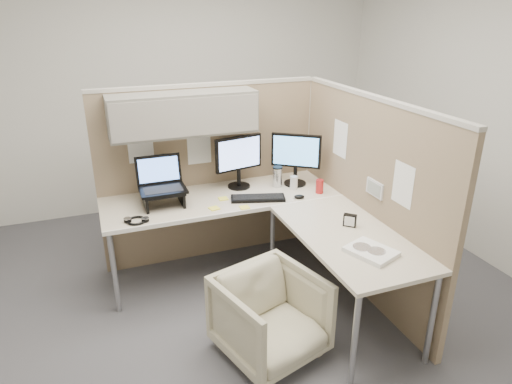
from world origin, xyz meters
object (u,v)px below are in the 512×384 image
object	(u,v)px
office_chair	(270,313)
monitor_left	(239,158)
desk	(264,216)
keyboard	(258,198)

from	to	relation	value
office_chair	monitor_left	world-z (taller)	monitor_left
office_chair	monitor_left	xyz separation A→B (m)	(0.22, 1.28, 0.68)
office_chair	desk	bearing A→B (deg)	54.99
desk	office_chair	size ratio (longest dim) A/B	3.09
desk	office_chair	distance (m)	0.83
keyboard	monitor_left	bearing A→B (deg)	116.11
desk	keyboard	size ratio (longest dim) A/B	4.45
monitor_left	desk	bearing A→B (deg)	-99.20
monitor_left	keyboard	distance (m)	0.42
desk	office_chair	world-z (taller)	desk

